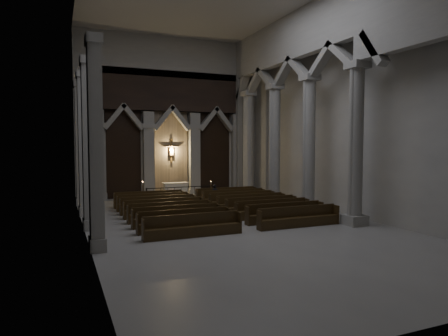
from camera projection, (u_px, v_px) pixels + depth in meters
name	position (u px, v px, depth m)	size (l,w,h in m)	color
room	(233.00, 71.00, 19.58)	(24.00, 24.10, 12.00)	#9B9893
sanctuary_wall	(172.00, 110.00, 30.27)	(14.00, 0.77, 12.00)	#9B9890
right_arcade	(311.00, 78.00, 22.91)	(1.00, 24.00, 12.00)	#9B9890
left_pilasters	(85.00, 146.00, 20.45)	(0.60, 13.00, 8.03)	#9B9890
sanctuary_step	(176.00, 197.00, 29.81)	(8.50, 2.60, 0.15)	#9B9890
altar	(176.00, 189.00, 29.93)	(1.91, 0.76, 0.97)	silver
altar_rail	(181.00, 191.00, 28.42)	(5.06, 0.09, 0.99)	black
candle_stand_left	(143.00, 196.00, 27.61)	(0.24, 0.24, 1.42)	#AF7936
candle_stand_right	(211.00, 193.00, 29.81)	(0.21, 0.21, 1.23)	#AF7936
pews	(214.00, 209.00, 22.54)	(9.83, 9.53, 0.99)	black
worshipper	(215.00, 194.00, 26.83)	(0.47, 0.31, 1.30)	black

